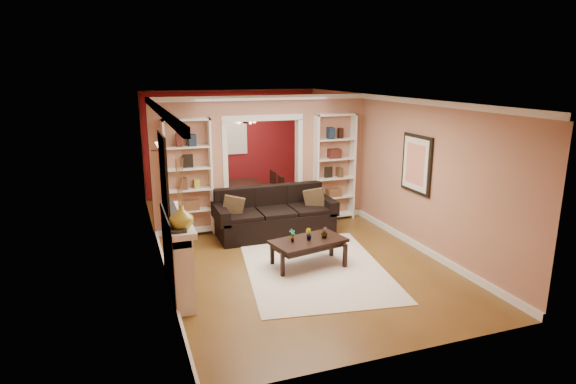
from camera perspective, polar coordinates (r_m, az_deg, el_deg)
name	(u,v)px	position (r m, az deg, el deg)	size (l,w,h in m)	color
floor	(282,242)	(9.22, -0.77, -5.93)	(8.00, 8.00, 0.00)	brown
ceiling	(281,98)	(8.67, -0.83, 11.06)	(8.00, 8.00, 0.00)	white
wall_back	(232,143)	(12.64, -6.69, 5.82)	(8.00, 8.00, 0.00)	tan
wall_front	(401,245)	(5.36, 13.23, -6.12)	(8.00, 8.00, 0.00)	tan
wall_left	(155,182)	(8.41, -15.46, 1.15)	(8.00, 8.00, 0.00)	tan
wall_right	(388,165)	(9.79, 11.78, 3.17)	(8.00, 8.00, 0.00)	tan
partition_wall	(263,161)	(9.97, -3.03, 3.64)	(4.50, 0.15, 2.70)	tan
red_back_panel	(232,144)	(12.62, -6.66, 5.66)	(4.44, 0.04, 2.64)	maroon
dining_window	(232,135)	(12.55, -6.64, 6.68)	(0.78, 0.03, 0.98)	#8CA5CC
area_rug	(315,268)	(8.07, 3.16, -8.95)	(2.21, 3.10, 0.01)	silver
sofa	(275,212)	(9.49, -1.57, -2.42)	(2.36, 1.02, 0.92)	black
pillow_left	(233,208)	(9.20, -6.50, -1.84)	(0.39, 0.11, 0.39)	brown
pillow_right	(315,200)	(9.70, 3.16, -0.90)	(0.40, 0.11, 0.40)	brown
coffee_table	(308,253)	(8.07, 2.42, -7.22)	(1.21, 0.66, 0.46)	black
plant_left	(292,236)	(7.86, 0.52, -5.19)	(0.11, 0.08, 0.21)	#336626
plant_center	(308,234)	(7.95, 2.45, -5.02)	(0.11, 0.09, 0.20)	#336626
plant_right	(324,232)	(8.06, 4.32, -4.79)	(0.11, 0.11, 0.20)	#336626
bookshelf_left	(189,178)	(9.53, -11.69, 1.64)	(0.90, 0.30, 2.30)	white
bookshelf_right	(334,167)	(10.39, 5.48, 2.91)	(0.90, 0.30, 2.30)	white
fireplace	(179,255)	(7.22, -12.82, -7.25)	(0.32, 1.70, 1.16)	white
vase	(181,217)	(6.42, -12.53, -2.91)	(0.31, 0.31, 0.33)	#ABA837
mirror	(164,173)	(6.86, -14.54, 2.17)	(0.03, 0.95, 1.10)	silver
wall_sconce	(157,149)	(8.87, -15.31, 4.98)	(0.18, 0.18, 0.22)	#FFE0A5
framed_art	(416,164)	(8.91, 14.94, 3.22)	(0.04, 0.85, 1.05)	black
dining_table	(247,195)	(11.57, -4.90, -0.41)	(0.84, 1.51, 0.53)	black
dining_chair_nw	(227,195)	(11.13, -7.26, -0.31)	(0.40, 0.40, 0.81)	black
dining_chair_ne	(272,191)	(11.41, -1.86, 0.06)	(0.38, 0.38, 0.77)	black
dining_chair_sw	(221,190)	(11.71, -7.89, 0.25)	(0.37, 0.37, 0.76)	black
dining_chair_se	(265,186)	(11.97, -2.74, 0.73)	(0.38, 0.38, 0.78)	black
chandelier	(244,122)	(11.31, -5.28, 8.29)	(0.50, 0.50, 0.30)	#301C16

